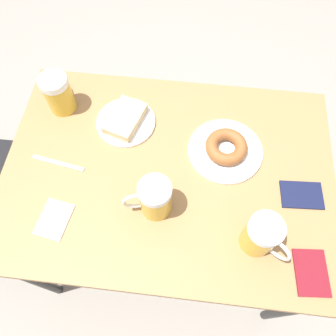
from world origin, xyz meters
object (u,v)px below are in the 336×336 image
(plate_with_donut, at_px, (226,148))
(passport_far_edge, at_px, (311,273))
(napkin_folded, at_px, (54,219))
(beer_mug_right, at_px, (154,198))
(beer_mug_center, at_px, (262,236))
(plate_with_cake, at_px, (126,120))
(fork, at_px, (58,163))
(beer_mug_left, at_px, (58,93))
(passport_near_edge, at_px, (302,195))

(plate_with_donut, distance_m, passport_far_edge, 0.43)
(napkin_folded, height_order, passport_far_edge, passport_far_edge)
(beer_mug_right, bearing_deg, plate_with_donut, -42.86)
(beer_mug_center, distance_m, passport_far_edge, 0.18)
(beer_mug_center, xyz_separation_m, passport_far_edge, (-0.07, -0.15, -0.07))
(beer_mug_center, distance_m, beer_mug_right, 0.31)
(plate_with_cake, distance_m, beer_mug_right, 0.33)
(fork, bearing_deg, passport_far_edge, -107.97)
(beer_mug_left, relative_size, passport_near_edge, 1.06)
(plate_with_donut, relative_size, beer_mug_center, 1.73)
(napkin_folded, height_order, passport_near_edge, passport_near_edge)
(plate_with_cake, distance_m, fork, 0.26)
(beer_mug_right, relative_size, fork, 0.79)
(beer_mug_right, bearing_deg, beer_mug_left, 47.56)
(beer_mug_center, bearing_deg, plate_with_donut, 18.62)
(beer_mug_center, bearing_deg, napkin_folded, 90.03)
(passport_near_edge, bearing_deg, plate_with_cake, 70.74)
(napkin_folded, bearing_deg, plate_with_cake, -22.56)
(beer_mug_center, bearing_deg, beer_mug_right, 76.36)
(beer_mug_right, bearing_deg, napkin_folded, 104.09)
(plate_with_cake, xyz_separation_m, passport_near_edge, (-0.20, -0.58, -0.01))
(beer_mug_left, height_order, napkin_folded, beer_mug_left)
(fork, relative_size, passport_near_edge, 1.34)
(beer_mug_left, distance_m, fork, 0.24)
(plate_with_donut, xyz_separation_m, beer_mug_center, (-0.29, -0.10, 0.05))
(beer_mug_center, bearing_deg, beer_mug_left, 58.45)
(fork, distance_m, passport_near_edge, 0.77)
(plate_with_cake, height_order, beer_mug_left, beer_mug_left)
(beer_mug_center, xyz_separation_m, fork, (0.18, 0.63, -0.07))
(plate_with_cake, relative_size, plate_with_donut, 0.83)
(fork, xyz_separation_m, passport_near_edge, (-0.02, -0.77, 0.00))
(plate_with_donut, bearing_deg, beer_mug_left, 78.06)
(plate_with_cake, relative_size, beer_mug_right, 1.44)
(passport_near_edge, bearing_deg, beer_mug_center, 138.98)
(beer_mug_right, bearing_deg, fork, 71.16)
(beer_mug_right, relative_size, passport_far_edge, 1.05)
(plate_with_cake, distance_m, beer_mug_center, 0.57)
(passport_near_edge, bearing_deg, beer_mug_right, 101.39)
(plate_with_donut, relative_size, passport_near_edge, 1.84)
(plate_with_donut, distance_m, beer_mug_left, 0.58)
(plate_with_cake, distance_m, plate_with_donut, 0.35)
(plate_with_cake, relative_size, beer_mug_left, 1.44)
(plate_with_cake, height_order, fork, plate_with_cake)
(beer_mug_left, bearing_deg, beer_mug_right, -132.44)
(plate_with_cake, distance_m, napkin_folded, 0.39)
(beer_mug_left, relative_size, fork, 0.79)
(napkin_folded, bearing_deg, plate_with_donut, -59.47)
(beer_mug_right, relative_size, passport_near_edge, 1.06)
(beer_mug_right, distance_m, passport_near_edge, 0.45)
(napkin_folded, distance_m, passport_far_edge, 0.74)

